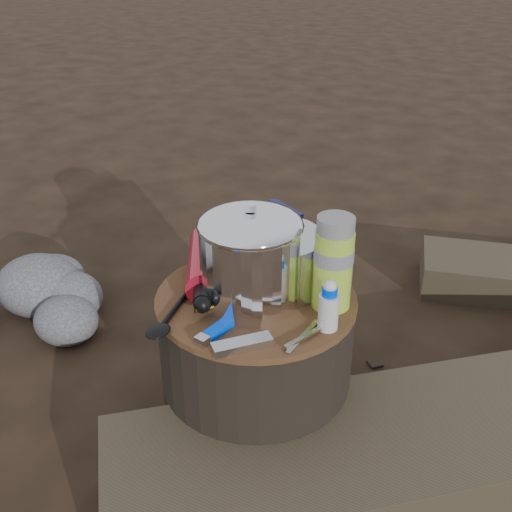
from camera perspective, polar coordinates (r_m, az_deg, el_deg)
The scene contains 14 objects.
ground at distance 1.50m, azimuth 0.00°, elevation -16.37°, with size 60.00×60.00×0.00m, color black.
stump at distance 1.37m, azimuth 0.00°, elevation -10.66°, with size 0.42×0.42×0.38m, color black.
foil_windscreen at distance 1.26m, azimuth 1.82°, elevation -0.46°, with size 0.20×0.20×0.12m, color silver.
camping_pot at distance 1.19m, azimuth -0.53°, elevation -0.04°, with size 0.20×0.20×0.20m, color white.
fuel_bottle at distance 1.31m, azimuth -4.95°, elevation -0.69°, with size 0.07×0.30×0.07m, color red, non-canonical shape.
thermos at distance 1.19m, azimuth 7.34°, elevation -0.69°, with size 0.08×0.08×0.19m, color #A2C737.
travel_mug at distance 1.30m, azimuth 7.08°, elevation 0.18°, with size 0.08×0.08×0.12m, color black.
stuff_sack at distance 1.38m, azimuth -1.46°, elevation 2.00°, with size 0.16×0.13×0.11m, color #BEAD06.
food_pouch at distance 1.37m, azimuth 2.49°, elevation 2.15°, with size 0.10×0.02×0.13m, color navy.
lighter at distance 1.15m, azimuth -3.57°, elevation -6.89°, with size 0.02×0.09×0.02m, color #003FF8.
multitool at distance 1.11m, azimuth -1.32°, elevation -8.39°, with size 0.03×0.11×0.02m, color silver.
pot_grabber at distance 1.13m, azimuth 4.48°, elevation -7.54°, with size 0.03×0.12×0.01m, color silver, non-canonical shape.
spork at distance 1.21m, azimuth -7.71°, elevation -4.98°, with size 0.04×0.17×0.01m, color black, non-canonical shape.
squeeze_bottle at distance 1.14m, azimuth 6.91°, elevation -4.88°, with size 0.04×0.04×0.09m, color silver.
Camera 1 is at (0.56, -0.90, 1.06)m, focal length 42.15 mm.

